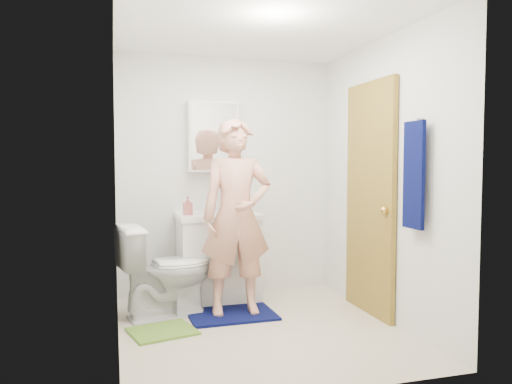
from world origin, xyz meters
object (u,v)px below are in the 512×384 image
Objects in this scene: soap_dispenser at (188,206)px; toothbrush_cup at (227,207)px; medicine_cabinet at (213,137)px; man at (236,216)px; toilet at (166,270)px; vanity_cabinet at (218,259)px; towel at (414,175)px.

soap_dispenser is 0.46m from toothbrush_cup.
medicine_cabinet is 0.41× the size of man.
soap_dispenser is at bearing -49.99° from toilet.
toothbrush_cup is 0.08× the size of man.
toilet reaches higher than vanity_cabinet.
toilet is 0.65m from soap_dispenser.
soap_dispenser is at bearing -167.48° from vanity_cabinet.
towel is (1.18, -1.48, 0.85)m from vanity_cabinet.
man reaches higher than toothbrush_cup.
toothbrush_cup reaches higher than vanity_cabinet.
toothbrush_cup is (0.12, -0.11, -0.70)m from medicine_cabinet.
man is (0.36, -0.45, -0.06)m from soap_dispenser.
soap_dispenser is 0.58m from man.
medicine_cabinet is at bearing -54.16° from toilet.
toothbrush_cup is at bearing 23.95° from soap_dispenser.
man is at bearing -50.98° from soap_dispenser.
toilet is (-1.72, 1.11, -0.84)m from towel.
toilet is 0.96m from toothbrush_cup.
medicine_cabinet is 2.11m from towel.
vanity_cabinet is 0.62m from soap_dispenser.
man is at bearing -85.28° from medicine_cabinet.
man reaches higher than toilet.
vanity_cabinet is 0.65m from toilet.
vanity_cabinet is at bearing 98.96° from man.
towel is 6.23× the size of toothbrush_cup.
towel reaches higher than vanity_cabinet.
medicine_cabinet is at bearing 44.19° from soap_dispenser.
medicine_cabinet reaches higher than man.
soap_dispenser reaches higher than vanity_cabinet.
toothbrush_cup is at bearing -65.33° from toilet.
towel is at bearing -43.78° from soap_dispenser.
vanity_cabinet is 6.23× the size of toothbrush_cup.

